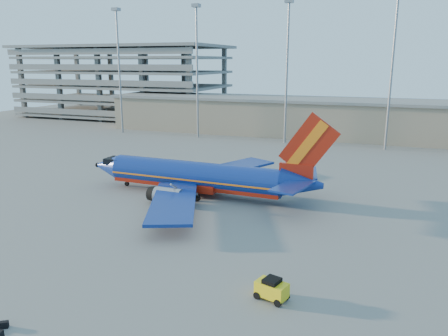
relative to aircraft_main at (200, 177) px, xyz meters
The scene contains 6 objects.
ground 9.19m from the aircraft_main, 40.25° to the right, with size 220.00×220.00×0.00m, color slate.
terminal_building 54.93m from the aircraft_main, 72.22° to the left, with size 122.00×16.00×8.50m.
parking_garage 88.35m from the aircraft_main, 128.95° to the left, with size 62.00×32.00×21.40m.
light_mast_row 44.60m from the aircraft_main, 73.71° to the left, with size 101.60×1.60×28.65m.
aircraft_main is the anchor object (origin of this frame).
baggage_tug 26.25m from the aircraft_main, 55.15° to the right, with size 2.57×1.96×1.64m.
Camera 1 is at (14.99, -43.61, 16.77)m, focal length 35.00 mm.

